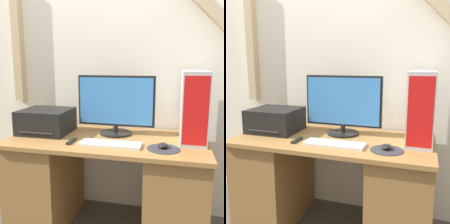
# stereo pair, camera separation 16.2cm
# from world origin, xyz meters

# --- Properties ---
(wall_back) EXTENTS (6.40, 0.13, 2.70)m
(wall_back) POSITION_xyz_m (-0.00, 0.79, 1.36)
(wall_back) COLOR silver
(wall_back) RESTS_ON ground_plane
(desk) EXTENTS (1.50, 0.74, 0.78)m
(desk) POSITION_xyz_m (0.00, 0.37, 0.40)
(desk) COLOR olive
(desk) RESTS_ON ground_plane
(monitor) EXTENTS (0.62, 0.26, 0.47)m
(monitor) POSITION_xyz_m (0.04, 0.50, 1.02)
(monitor) COLOR black
(monitor) RESTS_ON desk
(keyboard) EXTENTS (0.43, 0.14, 0.02)m
(keyboard) POSITION_xyz_m (0.07, 0.20, 0.79)
(keyboard) COLOR silver
(keyboard) RESTS_ON desk
(mousepad) EXTENTS (0.22, 0.22, 0.00)m
(mousepad) POSITION_xyz_m (0.44, 0.20, 0.78)
(mousepad) COLOR #2D2D33
(mousepad) RESTS_ON desk
(mouse) EXTENTS (0.07, 0.09, 0.03)m
(mouse) POSITION_xyz_m (0.43, 0.22, 0.80)
(mouse) COLOR black
(mouse) RESTS_ON mousepad
(computer_tower) EXTENTS (0.18, 0.44, 0.52)m
(computer_tower) POSITION_xyz_m (0.63, 0.47, 1.04)
(computer_tower) COLOR #B2B2B7
(computer_tower) RESTS_ON desk
(printer) EXTENTS (0.40, 0.37, 0.19)m
(printer) POSITION_xyz_m (-0.53, 0.41, 0.87)
(printer) COLOR black
(printer) RESTS_ON desk
(remote_control) EXTENTS (0.03, 0.14, 0.02)m
(remote_control) POSITION_xyz_m (-0.22, 0.20, 0.79)
(remote_control) COLOR black
(remote_control) RESTS_ON desk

